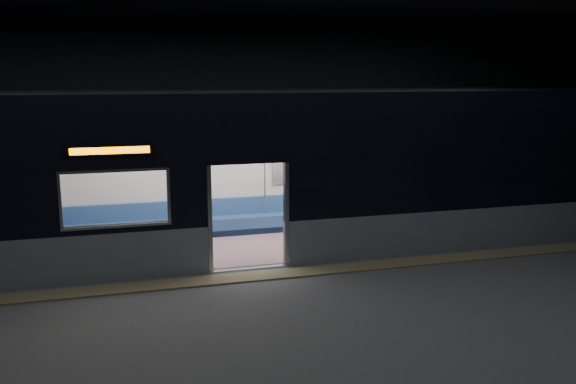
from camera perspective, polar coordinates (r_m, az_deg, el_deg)
name	(u,v)px	position (r m, az deg, el deg)	size (l,w,h in m)	color
station_floor	(262,287)	(10.86, -2.44, -8.91)	(24.00, 14.00, 0.01)	#47494C
station_envelope	(260,76)	(10.22, -2.61, 10.83)	(24.00, 14.00, 5.00)	black
tactile_strip	(255,276)	(11.36, -3.10, -7.90)	(22.80, 0.50, 0.03)	#8C7F59
metro_car	(233,163)	(12.84, -5.18, 2.68)	(18.00, 3.04, 3.35)	gray
passenger	(375,194)	(15.06, 8.11, -0.15)	(0.42, 0.71, 1.40)	black
handbag	(379,200)	(14.89, 8.51, -0.78)	(0.29, 0.25, 0.14)	black
transit_map	(294,169)	(14.56, 0.57, 2.20)	(0.97, 0.03, 0.63)	white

